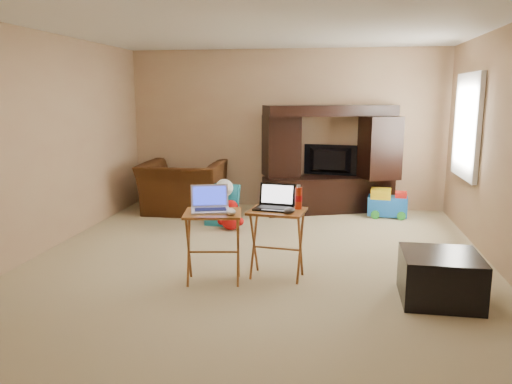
% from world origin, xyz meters
% --- Properties ---
extents(floor, '(5.50, 5.50, 0.00)m').
position_xyz_m(floor, '(0.00, 0.00, 0.00)').
color(floor, beige).
rests_on(floor, ground).
extents(ceiling, '(5.50, 5.50, 0.00)m').
position_xyz_m(ceiling, '(0.00, 0.00, 2.50)').
color(ceiling, silver).
rests_on(ceiling, ground).
extents(wall_back, '(5.00, 0.00, 5.00)m').
position_xyz_m(wall_back, '(0.00, 2.75, 1.25)').
color(wall_back, tan).
rests_on(wall_back, ground).
extents(wall_front, '(5.00, 0.00, 5.00)m').
position_xyz_m(wall_front, '(0.00, -2.75, 1.25)').
color(wall_front, tan).
rests_on(wall_front, ground).
extents(wall_left, '(0.00, 5.50, 5.50)m').
position_xyz_m(wall_left, '(-2.50, 0.00, 1.25)').
color(wall_left, tan).
rests_on(wall_left, ground).
extents(wall_right, '(0.00, 5.50, 5.50)m').
position_xyz_m(wall_right, '(2.50, 0.00, 1.25)').
color(wall_right, tan).
rests_on(wall_right, ground).
extents(window_pane, '(0.00, 1.20, 1.20)m').
position_xyz_m(window_pane, '(2.48, 1.55, 1.40)').
color(window_pane, white).
rests_on(window_pane, ground).
extents(window_frame, '(0.06, 1.14, 1.34)m').
position_xyz_m(window_frame, '(2.46, 1.55, 1.40)').
color(window_frame, white).
rests_on(window_frame, ground).
extents(entertainment_center, '(2.05, 1.18, 1.64)m').
position_xyz_m(entertainment_center, '(0.72, 2.47, 0.82)').
color(entertainment_center, black).
rests_on(entertainment_center, floor).
extents(television, '(0.84, 0.24, 0.48)m').
position_xyz_m(television, '(0.72, 2.59, 0.79)').
color(television, black).
rests_on(television, entertainment_center).
extents(recliner, '(1.21, 1.06, 0.78)m').
position_xyz_m(recliner, '(-1.50, 2.05, 0.39)').
color(recliner, '#43210E').
rests_on(recliner, floor).
extents(child_rocker, '(0.46, 0.51, 0.55)m').
position_xyz_m(child_rocker, '(-0.75, 1.49, 0.27)').
color(child_rocker, teal).
rests_on(child_rocker, floor).
extents(plush_toy, '(0.37, 0.31, 0.41)m').
position_xyz_m(plush_toy, '(-0.56, 1.17, 0.21)').
color(plush_toy, red).
rests_on(plush_toy, floor).
extents(push_toy, '(0.62, 0.47, 0.43)m').
position_xyz_m(push_toy, '(1.60, 2.25, 0.22)').
color(push_toy, blue).
rests_on(push_toy, floor).
extents(ottoman, '(0.67, 0.67, 0.43)m').
position_xyz_m(ottoman, '(1.75, -0.85, 0.21)').
color(ottoman, black).
rests_on(ottoman, floor).
extents(tray_table_left, '(0.60, 0.51, 0.70)m').
position_xyz_m(tray_table_left, '(-0.33, -0.74, 0.35)').
color(tray_table_left, '#985B24').
rests_on(tray_table_left, floor).
extents(tray_table_right, '(0.58, 0.49, 0.69)m').
position_xyz_m(tray_table_right, '(0.26, -0.52, 0.35)').
color(tray_table_right, '#905E22').
rests_on(tray_table_right, floor).
extents(laptop_left, '(0.44, 0.39, 0.24)m').
position_xyz_m(laptop_left, '(-0.36, -0.71, 0.82)').
color(laptop_left, silver).
rests_on(laptop_left, tray_table_left).
extents(laptop_right, '(0.40, 0.34, 0.24)m').
position_xyz_m(laptop_right, '(0.22, -0.50, 0.81)').
color(laptop_right, black).
rests_on(laptop_right, tray_table_right).
extents(mouse_left, '(0.12, 0.16, 0.06)m').
position_xyz_m(mouse_left, '(-0.14, -0.81, 0.73)').
color(mouse_left, silver).
rests_on(mouse_left, tray_table_left).
extents(mouse_right, '(0.14, 0.16, 0.06)m').
position_xyz_m(mouse_right, '(0.39, -0.64, 0.72)').
color(mouse_right, '#3A3A3E').
rests_on(mouse_right, tray_table_right).
extents(water_bottle, '(0.07, 0.07, 0.21)m').
position_xyz_m(water_bottle, '(0.46, -0.44, 0.80)').
color(water_bottle, red).
rests_on(water_bottle, tray_table_right).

